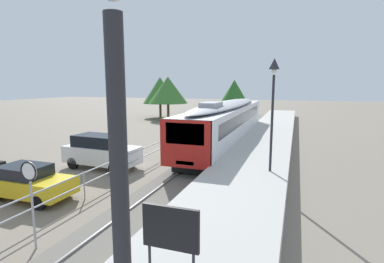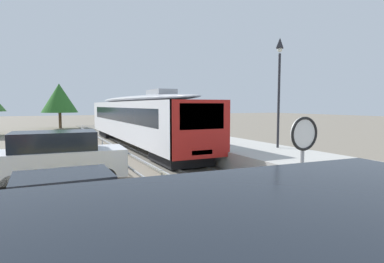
% 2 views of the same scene
% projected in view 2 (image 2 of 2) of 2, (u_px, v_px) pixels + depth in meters
% --- Properties ---
extents(ground_plane, '(160.00, 160.00, 0.00)m').
position_uv_depth(ground_plane, '(105.00, 158.00, 17.84)').
color(ground_plane, slate).
extents(track_rails, '(3.20, 60.00, 0.14)m').
position_uv_depth(track_rails, '(155.00, 154.00, 19.14)').
color(track_rails, '#6B665B').
rests_on(track_rails, ground).
extents(commuter_train, '(2.82, 20.02, 3.74)m').
position_uv_depth(commuter_train, '(137.00, 117.00, 22.36)').
color(commuter_train, silver).
rests_on(commuter_train, track_rails).
extents(station_platform, '(3.90, 60.00, 0.90)m').
position_uv_depth(station_platform, '(203.00, 144.00, 20.52)').
color(station_platform, '#B7B5AD').
rests_on(station_platform, ground).
extents(platform_lamp_mid_platform, '(0.34, 0.34, 5.35)m').
position_uv_depth(platform_lamp_mid_platform, '(279.00, 72.00, 15.35)').
color(platform_lamp_mid_platform, '#232328').
rests_on(platform_lamp_mid_platform, station_platform).
extents(speed_limit_sign, '(0.61, 0.10, 2.81)m').
position_uv_depth(speed_limit_sign, '(303.00, 155.00, 5.63)').
color(speed_limit_sign, '#9EA0A5').
rests_on(speed_limit_sign, ground).
extents(carpark_fence, '(0.06, 36.06, 1.25)m').
position_uv_depth(carpark_fence, '(162.00, 182.00, 8.67)').
color(carpark_fence, '#9EA0A5').
rests_on(carpark_fence, ground).
extents(parked_hatchback_yellow, '(4.00, 1.77, 1.53)m').
position_uv_depth(parked_hatchback_yellow, '(74.00, 206.00, 6.95)').
color(parked_hatchback_yellow, gold).
rests_on(parked_hatchback_yellow, ground).
extents(parked_suv_white, '(4.70, 2.16, 2.04)m').
position_uv_depth(parked_suv_white, '(59.00, 158.00, 11.67)').
color(parked_suv_white, white).
rests_on(parked_suv_white, ground).
extents(tree_behind_station_far, '(4.48, 4.48, 5.75)m').
position_uv_depth(tree_behind_station_far, '(59.00, 98.00, 40.33)').
color(tree_behind_station_far, brown).
rests_on(tree_behind_station_far, ground).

